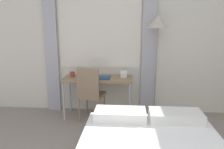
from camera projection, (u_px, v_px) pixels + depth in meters
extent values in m
cube|color=silver|center=(128.00, 41.00, 4.01)|extent=(5.66, 0.05, 2.70)
cube|color=white|center=(99.00, 27.00, 3.95)|extent=(1.51, 0.01, 1.50)
cube|color=#B2B2BC|center=(51.00, 43.00, 4.04)|extent=(0.24, 0.06, 2.60)
cube|color=#B2B2BC|center=(149.00, 44.00, 3.92)|extent=(0.24, 0.06, 2.60)
cube|color=#937551|center=(98.00, 79.00, 3.86)|extent=(1.21, 0.50, 0.04)
cylinder|color=#B2B2B7|center=(64.00, 101.00, 3.77)|extent=(0.04, 0.04, 0.69)
cylinder|color=#B2B2B7|center=(129.00, 103.00, 3.69)|extent=(0.04, 0.04, 0.69)
cylinder|color=#B2B2B7|center=(70.00, 94.00, 4.19)|extent=(0.04, 0.04, 0.69)
cylinder|color=#B2B2B7|center=(129.00, 95.00, 4.10)|extent=(0.04, 0.04, 0.69)
cube|color=#8C7259|center=(92.00, 95.00, 3.79)|extent=(0.47, 0.47, 0.05)
cube|color=#8C7259|center=(88.00, 83.00, 3.56)|extent=(0.38, 0.11, 0.47)
cylinder|color=#8C7259|center=(80.00, 110.00, 3.72)|extent=(0.03, 0.03, 0.42)
cylinder|color=#8C7259|center=(98.00, 112.00, 3.63)|extent=(0.03, 0.03, 0.42)
cylinder|color=#8C7259|center=(87.00, 104.00, 4.04)|extent=(0.03, 0.03, 0.42)
cylinder|color=#8C7259|center=(105.00, 105.00, 3.95)|extent=(0.03, 0.03, 0.42)
cube|color=silver|center=(120.00, 114.00, 2.68)|extent=(0.63, 0.32, 0.12)
cube|color=silver|center=(176.00, 116.00, 2.63)|extent=(0.63, 0.32, 0.12)
cylinder|color=#4C4C51|center=(154.00, 116.00, 3.98)|extent=(0.26, 0.26, 0.03)
cylinder|color=gray|center=(156.00, 73.00, 3.80)|extent=(0.02, 0.02, 1.56)
cone|color=beige|center=(158.00, 21.00, 3.60)|extent=(0.34, 0.34, 0.21)
cube|color=white|center=(124.00, 75.00, 3.90)|extent=(0.11, 0.14, 0.08)
cube|color=white|center=(124.00, 72.00, 3.89)|extent=(0.13, 0.05, 0.02)
cube|color=navy|center=(102.00, 78.00, 3.79)|extent=(0.28, 0.22, 0.02)
cube|color=white|center=(102.00, 77.00, 3.79)|extent=(0.26, 0.21, 0.01)
cylinder|color=#993F33|center=(72.00, 74.00, 3.89)|extent=(0.09, 0.09, 0.09)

